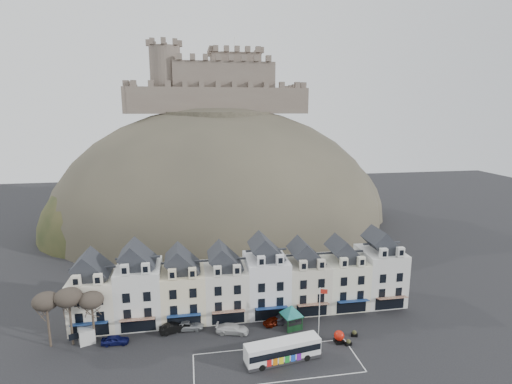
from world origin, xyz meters
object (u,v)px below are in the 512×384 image
white_van (85,331)px  flagpole (320,309)px  car_navy (115,340)px  car_charcoal (288,318)px  car_maroon (275,321)px  car_black (174,328)px  car_silver (188,325)px  car_white (232,329)px  bus (283,350)px  red_buoy (339,337)px  bus_shelter (292,310)px

white_van → flagpole: bearing=-30.2°
car_navy → car_charcoal: bearing=-83.9°
car_maroon → car_charcoal: (2.19, 0.48, 0.08)m
car_charcoal → car_black: bearing=73.3°
car_silver → car_white: size_ratio=0.94×
bus → red_buoy: bus is taller
car_white → car_charcoal: car_charcoal is taller
red_buoy → flagpole: (-2.38, 1.83, 3.59)m
white_van → car_white: white_van is taller
red_buoy → white_van: bearing=168.3°
bus_shelter → car_white: (-9.19, 0.00, -2.20)m
car_silver → car_white: car_white is taller
red_buoy → car_charcoal: bearing=130.8°
bus_shelter → white_van: (-30.74, 2.50, -1.82)m
car_white → bus_shelter: bearing=-75.9°
car_silver → bus: bearing=-125.3°
car_white → bus: bearing=-129.0°
flagpole → white_van: flagpole is taller
bus → car_black: (-14.55, 9.65, -0.89)m
bus_shelter → car_navy: bearing=166.8°
red_buoy → car_navy: size_ratio=0.48×
car_charcoal → bus: bearing=145.3°
white_van → car_maroon: size_ratio=1.38×
bus → flagpole: (6.69, 4.60, 2.91)m
car_navy → car_maroon: 23.84m
car_black → bus: bearing=-137.2°
red_buoy → car_maroon: (-8.10, 6.37, -0.29)m
car_charcoal → car_silver: bearing=71.7°
red_buoy → car_black: (-23.61, 6.88, -0.21)m
flagpole → car_navy: flagpole is taller
flagpole → white_van: 34.80m
bus → car_charcoal: 10.16m
bus → car_silver: size_ratio=2.28×
car_black → car_charcoal: (17.70, -0.03, 0.01)m
bus_shelter → red_buoy: size_ratio=3.14×
car_navy → car_black: bearing=-75.6°
bus_shelter → car_maroon: 3.49m
bus_shelter → red_buoy: (5.78, -5.09, -1.98)m
bus → white_van: (-27.45, 10.36, -0.51)m
car_navy → car_silver: (10.40, 2.23, 0.00)m
flagpole → car_silver: size_ratio=1.71×
car_black → red_buoy: bearing=-119.9°
bus_shelter → car_white: 9.45m
bus_shelter → car_maroon: bus_shelter is taller
car_white → car_maroon: car_white is taller
car_navy → car_black: car_black is taller
red_buoy → car_maroon: red_buoy is taller
red_buoy → flagpole: flagpole is taller
car_silver → white_van: bearing=92.7°
car_black → white_van: bearing=73.2°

